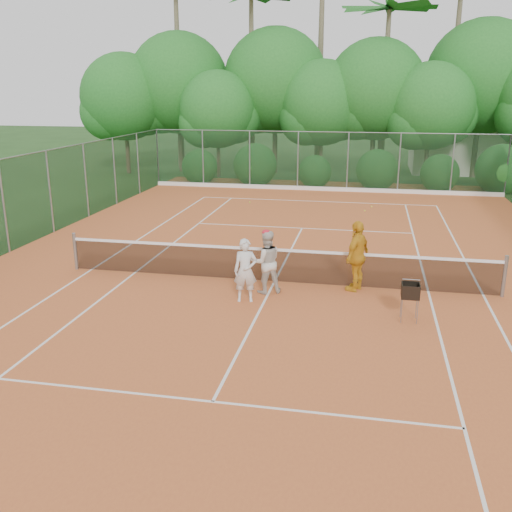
{
  "coord_description": "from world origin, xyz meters",
  "views": [
    {
      "loc": [
        2.42,
        -14.73,
        5.18
      ],
      "look_at": [
        -0.28,
        -1.2,
        1.1
      ],
      "focal_mm": 40.0,
      "sensor_mm": 36.0,
      "label": 1
    }
  ],
  "objects": [
    {
      "name": "court_markings",
      "position": [
        0.0,
        0.0,
        0.02
      ],
      "size": [
        11.03,
        23.83,
        0.01
      ],
      "color": "white",
      "rests_on": "clay_court"
    },
    {
      "name": "stray_ball_b",
      "position": [
        2.59,
        10.97,
        0.05
      ],
      "size": [
        0.07,
        0.07,
        0.07
      ],
      "primitive_type": "sphere",
      "color": "yellow",
      "rests_on": "clay_court"
    },
    {
      "name": "club_building",
      "position": [
        9.0,
        24.0,
        1.5
      ],
      "size": [
        8.0,
        5.0,
        3.0
      ],
      "primitive_type": "cube",
      "color": "beige",
      "rests_on": "ground"
    },
    {
      "name": "player_center_grp",
      "position": [
        -0.08,
        -0.86,
        0.86
      ],
      "size": [
        0.99,
        0.9,
        1.7
      ],
      "color": "beige",
      "rests_on": "clay_court"
    },
    {
      "name": "player_white",
      "position": [
        -0.47,
        -1.57,
        0.82
      ],
      "size": [
        0.65,
        0.5,
        1.6
      ],
      "primitive_type": "imported",
      "rotation": [
        0.0,
        0.0,
        0.21
      ],
      "color": "silver",
      "rests_on": "clay_court"
    },
    {
      "name": "stray_ball_a",
      "position": [
        -2.99,
        10.89,
        0.05
      ],
      "size": [
        0.07,
        0.07,
        0.07
      ],
      "primitive_type": "sphere",
      "color": "#B0C92E",
      "rests_on": "clay_court"
    },
    {
      "name": "fence_back",
      "position": [
        0.0,
        15.0,
        1.52
      ],
      "size": [
        18.07,
        0.07,
        3.0
      ],
      "color": "#19381E",
      "rests_on": "clay_court"
    },
    {
      "name": "stray_ball_c",
      "position": [
        2.31,
        9.99,
        0.05
      ],
      "size": [
        0.07,
        0.07,
        0.07
      ],
      "primitive_type": "sphere",
      "color": "yellow",
      "rests_on": "clay_court"
    },
    {
      "name": "ball_hopper",
      "position": [
        3.48,
        -2.08,
        0.73
      ],
      "size": [
        0.39,
        0.39,
        0.9
      ],
      "rotation": [
        0.0,
        0.0,
        -0.05
      ],
      "color": "gray",
      "rests_on": "clay_court"
    },
    {
      "name": "ground",
      "position": [
        0.0,
        0.0,
        0.0
      ],
      "size": [
        120.0,
        120.0,
        0.0
      ],
      "primitive_type": "plane",
      "color": "#1F4117",
      "rests_on": "ground"
    },
    {
      "name": "clay_court",
      "position": [
        0.0,
        0.0,
        0.01
      ],
      "size": [
        18.0,
        36.0,
        0.02
      ],
      "primitive_type": "cube",
      "color": "#C5602D",
      "rests_on": "ground"
    },
    {
      "name": "player_yellow",
      "position": [
        2.22,
        -0.21,
        0.96
      ],
      "size": [
        0.88,
        1.19,
        1.88
      ],
      "primitive_type": "imported",
      "rotation": [
        0.0,
        0.0,
        -2.0
      ],
      "color": "gold",
      "rests_on": "clay_court"
    },
    {
      "name": "tennis_net",
      "position": [
        0.0,
        0.0,
        0.53
      ],
      "size": [
        11.97,
        0.1,
        1.1
      ],
      "color": "gray",
      "rests_on": "clay_court"
    },
    {
      "name": "tropical_treeline",
      "position": [
        1.43,
        20.22,
        5.11
      ],
      "size": [
        32.1,
        8.49,
        15.03
      ],
      "color": "brown",
      "rests_on": "ground"
    }
  ]
}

